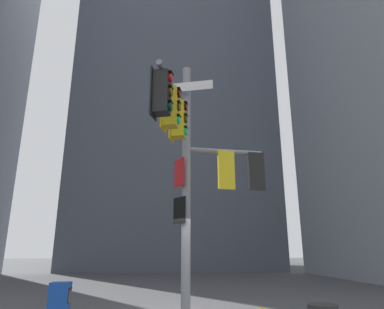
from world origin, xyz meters
TOP-DOWN VIEW (x-y plane):
  - building_mid_block at (0.41, 26.06)m, footprint 17.87×17.87m
  - signal_pole_assembly at (0.19, -0.59)m, footprint 3.32×3.34m
  - newspaper_box at (-2.98, -0.75)m, footprint 0.45×0.36m

SIDE VIEW (x-z plane):
  - newspaper_box at x=-2.98m, z-range 0.00..0.96m
  - signal_pole_assembly at x=0.19m, z-range 0.59..7.72m
  - building_mid_block at x=0.41m, z-range 0.00..49.28m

